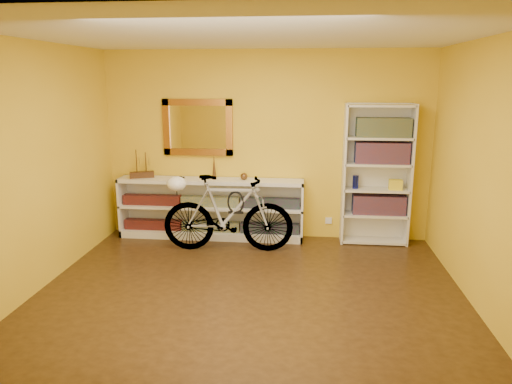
# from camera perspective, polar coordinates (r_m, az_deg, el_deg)

# --- Properties ---
(floor) EXTENTS (4.50, 4.00, 0.01)m
(floor) POSITION_cam_1_polar(r_m,az_deg,el_deg) (5.07, -0.85, -12.41)
(floor) COLOR black
(floor) RESTS_ON ground
(ceiling) EXTENTS (4.50, 4.00, 0.01)m
(ceiling) POSITION_cam_1_polar(r_m,az_deg,el_deg) (4.58, -0.97, 18.42)
(ceiling) COLOR silver
(ceiling) RESTS_ON ground
(back_wall) EXTENTS (4.50, 0.01, 2.60)m
(back_wall) POSITION_cam_1_polar(r_m,az_deg,el_deg) (6.62, 1.19, 5.56)
(back_wall) COLOR gold
(back_wall) RESTS_ON ground
(left_wall) EXTENTS (0.01, 4.00, 2.60)m
(left_wall) POSITION_cam_1_polar(r_m,az_deg,el_deg) (5.41, -25.38, 2.48)
(left_wall) COLOR gold
(left_wall) RESTS_ON ground
(right_wall) EXTENTS (0.01, 4.00, 2.60)m
(right_wall) POSITION_cam_1_polar(r_m,az_deg,el_deg) (4.93, 26.13, 1.44)
(right_wall) COLOR gold
(right_wall) RESTS_ON ground
(gilt_mirror) EXTENTS (0.98, 0.06, 0.78)m
(gilt_mirror) POSITION_cam_1_polar(r_m,az_deg,el_deg) (6.70, -7.02, 7.71)
(gilt_mirror) COLOR brown
(gilt_mirror) RESTS_ON back_wall
(wall_socket) EXTENTS (0.09, 0.02, 0.09)m
(wall_socket) POSITION_cam_1_polar(r_m,az_deg,el_deg) (6.81, 8.71, -3.41)
(wall_socket) COLOR silver
(wall_socket) RESTS_ON back_wall
(console_unit) EXTENTS (2.60, 0.35, 0.85)m
(console_unit) POSITION_cam_1_polar(r_m,az_deg,el_deg) (6.72, -5.45, -2.00)
(console_unit) COLOR silver
(console_unit) RESTS_ON floor
(cd_row_lower) EXTENTS (2.50, 0.13, 0.14)m
(cd_row_lower) POSITION_cam_1_polar(r_m,az_deg,el_deg) (6.78, -5.44, -4.12)
(cd_row_lower) COLOR black
(cd_row_lower) RESTS_ON console_unit
(cd_row_upper) EXTENTS (2.50, 0.13, 0.14)m
(cd_row_upper) POSITION_cam_1_polar(r_m,az_deg,el_deg) (6.68, -5.51, -1.13)
(cd_row_upper) COLOR navy
(cd_row_upper) RESTS_ON console_unit
(model_ship) EXTENTS (0.36, 0.24, 0.40)m
(model_ship) POSITION_cam_1_polar(r_m,az_deg,el_deg) (6.85, -13.63, 3.33)
(model_ship) COLOR #392010
(model_ship) RESTS_ON console_unit
(toy_car) EXTENTS (0.00, 0.00, 0.00)m
(toy_car) POSITION_cam_1_polar(r_m,az_deg,el_deg) (6.72, -9.03, 1.62)
(toy_car) COLOR black
(toy_car) RESTS_ON console_unit
(bronze_ornament) EXTENTS (0.06, 0.06, 0.36)m
(bronze_ornament) POSITION_cam_1_polar(r_m,az_deg,el_deg) (6.58, -5.06, 3.06)
(bronze_ornament) COLOR #56381D
(bronze_ornament) RESTS_ON console_unit
(decorative_orb) EXTENTS (0.10, 0.10, 0.10)m
(decorative_orb) POSITION_cam_1_polar(r_m,az_deg,el_deg) (6.53, -1.46, 1.89)
(decorative_orb) COLOR #56381D
(decorative_orb) RESTS_ON console_unit
(bookcase) EXTENTS (0.90, 0.30, 1.90)m
(bookcase) POSITION_cam_1_polar(r_m,az_deg,el_deg) (6.56, 14.29, 1.98)
(bookcase) COLOR silver
(bookcase) RESTS_ON floor
(book_row_a) EXTENTS (0.70, 0.22, 0.26)m
(book_row_a) POSITION_cam_1_polar(r_m,az_deg,el_deg) (6.66, 14.52, -1.45)
(book_row_a) COLOR maroon
(book_row_a) RESTS_ON bookcase
(book_row_b) EXTENTS (0.70, 0.22, 0.28)m
(book_row_b) POSITION_cam_1_polar(r_m,az_deg,el_deg) (6.52, 14.88, 4.59)
(book_row_b) COLOR maroon
(book_row_b) RESTS_ON bookcase
(book_row_c) EXTENTS (0.70, 0.22, 0.25)m
(book_row_c) POSITION_cam_1_polar(r_m,az_deg,el_deg) (6.48, 15.06, 7.52)
(book_row_c) COLOR #194758
(book_row_c) RESTS_ON bookcase
(travel_mug) EXTENTS (0.08, 0.08, 0.18)m
(travel_mug) POSITION_cam_1_polar(r_m,az_deg,el_deg) (6.53, 11.87, 1.19)
(travel_mug) COLOR navy
(travel_mug) RESTS_ON bookcase
(red_tin) EXTENTS (0.14, 0.14, 0.17)m
(red_tin) POSITION_cam_1_polar(r_m,az_deg,el_deg) (6.48, 12.80, 7.27)
(red_tin) COLOR maroon
(red_tin) RESTS_ON bookcase
(yellow_bag) EXTENTS (0.18, 0.13, 0.14)m
(yellow_bag) POSITION_cam_1_polar(r_m,az_deg,el_deg) (6.59, 16.43, 0.84)
(yellow_bag) COLOR yellow
(yellow_bag) RESTS_ON bookcase
(bicycle) EXTENTS (0.53, 1.75, 1.02)m
(bicycle) POSITION_cam_1_polar(r_m,az_deg,el_deg) (6.16, -3.39, -2.59)
(bicycle) COLOR silver
(bicycle) RESTS_ON floor
(helmet) EXTENTS (0.26, 0.25, 0.19)m
(helmet) POSITION_cam_1_polar(r_m,az_deg,el_deg) (6.18, -9.53, 0.98)
(helmet) COLOR white
(helmet) RESTS_ON bicycle
(u_lock) EXTENTS (0.22, 0.02, 0.22)m
(u_lock) POSITION_cam_1_polar(r_m,az_deg,el_deg) (6.11, -2.46, -1.23)
(u_lock) COLOR black
(u_lock) RESTS_ON bicycle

